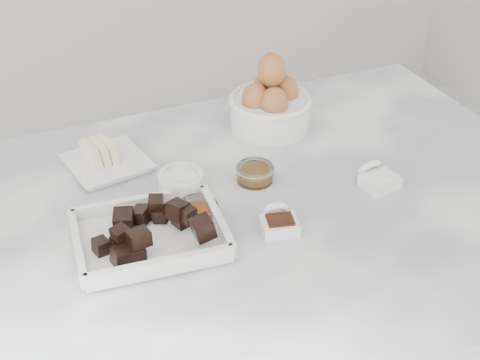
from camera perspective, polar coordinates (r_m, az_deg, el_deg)
name	(u,v)px	position (r m, az deg, el deg)	size (l,w,h in m)	color
marble_slab	(236,221)	(1.14, -0.33, -3.50)	(1.20, 0.80, 0.04)	white
chocolate_dish	(149,231)	(1.05, -7.76, -4.36)	(0.25, 0.20, 0.06)	white
butter_plate	(106,158)	(1.26, -11.39, 1.83)	(0.16, 0.16, 0.06)	white
sugar_ramekin	(181,184)	(1.15, -5.05, -0.38)	(0.08, 0.08, 0.05)	white
egg_bowl	(270,104)	(1.35, 2.60, 6.50)	(0.17, 0.17, 0.16)	white
honey_bowl	(255,173)	(1.20, 1.28, 0.60)	(0.07, 0.07, 0.03)	white
zest_bowl	(198,211)	(1.10, -3.62, -2.69)	(0.07, 0.07, 0.03)	white
vanilla_spoon	(279,221)	(1.08, 3.33, -3.52)	(0.07, 0.08, 0.04)	white
salt_spoon	(377,178)	(1.21, 11.63, 0.20)	(0.07, 0.08, 0.05)	white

